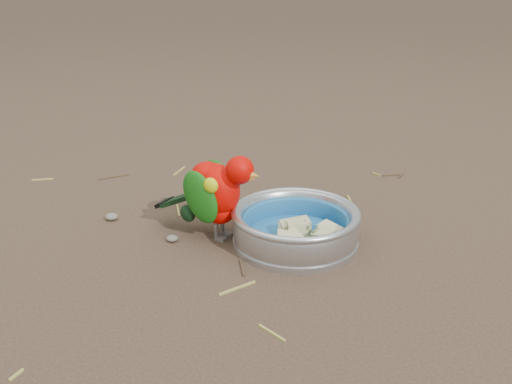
# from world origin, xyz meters

# --- Properties ---
(ground) EXTENTS (60.00, 60.00, 0.00)m
(ground) POSITION_xyz_m (0.00, 0.00, 0.00)
(ground) COLOR #443226
(food_bowl) EXTENTS (0.21, 0.21, 0.02)m
(food_bowl) POSITION_xyz_m (0.10, 0.07, 0.01)
(food_bowl) COLOR #B2B2BA
(food_bowl) RESTS_ON ground
(bowl_wall) EXTENTS (0.21, 0.21, 0.04)m
(bowl_wall) POSITION_xyz_m (0.10, 0.07, 0.04)
(bowl_wall) COLOR #B2B2BA
(bowl_wall) RESTS_ON food_bowl
(fruit_wedges) EXTENTS (0.13, 0.13, 0.03)m
(fruit_wedges) POSITION_xyz_m (0.10, 0.07, 0.03)
(fruit_wedges) COLOR #CBC48A
(fruit_wedges) RESTS_ON food_bowl
(lory_parrot) EXTENTS (0.20, 0.16, 0.15)m
(lory_parrot) POSITION_xyz_m (-0.03, 0.09, 0.07)
(lory_parrot) COLOR #CB0500
(lory_parrot) RESTS_ON ground
(ground_debris) EXTENTS (0.90, 0.80, 0.01)m
(ground_debris) POSITION_xyz_m (0.03, 0.02, 0.00)
(ground_debris) COLOR #A9A249
(ground_debris) RESTS_ON ground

